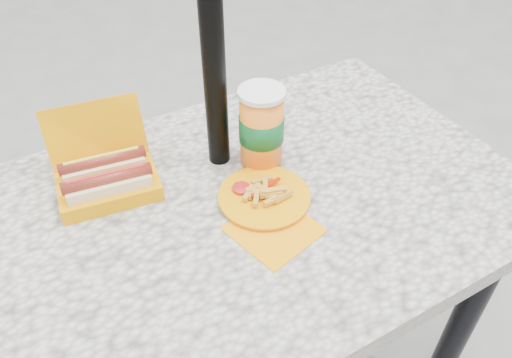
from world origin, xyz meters
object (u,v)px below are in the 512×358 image
fries_plate (264,198)px  soda_cup (261,128)px  umbrella_pole (211,18)px  hotdog_box (107,177)px

fries_plate → soda_cup: bearing=62.7°
umbrella_pole → soda_cup: umbrella_pole is taller
umbrella_pole → hotdog_box: size_ratio=9.28×
umbrella_pole → soda_cup: (0.08, -0.06, -0.25)m
hotdog_box → fries_plate: 0.35m
hotdog_box → fries_plate: size_ratio=0.84×
soda_cup → umbrella_pole: bearing=143.1°
hotdog_box → soda_cup: size_ratio=1.21×
fries_plate → umbrella_pole: bearing=95.3°
umbrella_pole → fries_plate: 0.39m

